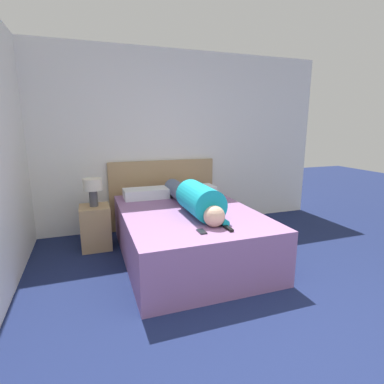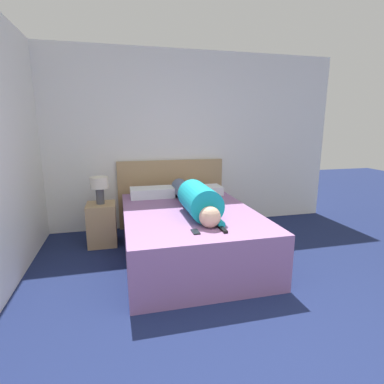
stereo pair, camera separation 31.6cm
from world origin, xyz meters
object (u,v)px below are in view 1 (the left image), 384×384
at_px(bed, 188,233).
at_px(table_lamp, 93,188).
at_px(nightstand, 96,227).
at_px(tv_remote, 228,229).
at_px(pillow_second, 195,190).
at_px(pillow_near_headboard, 146,193).
at_px(cell_phone, 202,232).
at_px(person_lying, 194,198).

xyz_separation_m(bed, table_lamp, (-1.02, 0.63, 0.50)).
distance_m(nightstand, tv_remote, 1.85).
relative_size(table_lamp, pillow_second, 0.62).
height_order(pillow_near_headboard, tv_remote, pillow_near_headboard).
relative_size(bed, table_lamp, 5.88).
xyz_separation_m(bed, pillow_near_headboard, (-0.34, 0.75, 0.35)).
bearing_deg(tv_remote, cell_phone, 175.25).
bearing_deg(table_lamp, pillow_near_headboard, 10.05).
bearing_deg(cell_phone, nightstand, 123.57).
height_order(pillow_near_headboard, pillow_second, pillow_near_headboard).
bearing_deg(bed, table_lamp, 148.13).
xyz_separation_m(person_lying, pillow_near_headboard, (-0.40, 0.81, -0.08)).
distance_m(table_lamp, person_lying, 1.28).
xyz_separation_m(nightstand, pillow_near_headboard, (0.68, 0.12, 0.36)).
relative_size(person_lying, pillow_second, 2.87).
bearing_deg(person_lying, cell_phone, -104.09).
xyz_separation_m(bed, tv_remote, (0.15, -0.76, 0.30)).
distance_m(nightstand, cell_phone, 1.67).
bearing_deg(pillow_second, pillow_near_headboard, 180.00).
height_order(nightstand, table_lamp, table_lamp).
relative_size(pillow_near_headboard, tv_remote, 3.93).
bearing_deg(cell_phone, table_lamp, 123.57).
bearing_deg(bed, pillow_second, 64.21).
bearing_deg(table_lamp, tv_remote, -49.89).
distance_m(person_lying, pillow_near_headboard, 0.91).
distance_m(table_lamp, tv_remote, 1.83).
bearing_deg(pillow_second, tv_remote, -97.97).
bearing_deg(cell_phone, pillow_near_headboard, 98.75).
xyz_separation_m(nightstand, table_lamp, (0.00, 0.00, 0.51)).
relative_size(pillow_near_headboard, pillow_second, 1.05).
distance_m(person_lying, cell_phone, 0.72).
xyz_separation_m(table_lamp, cell_phone, (0.91, -1.37, -0.21)).
height_order(nightstand, pillow_second, pillow_second).
xyz_separation_m(nightstand, person_lying, (1.08, -0.69, 0.45)).
relative_size(nightstand, pillow_near_headboard, 0.93).
relative_size(bed, tv_remote, 13.66).
bearing_deg(bed, person_lying, -41.40).
distance_m(table_lamp, pillow_second, 1.40).
distance_m(nightstand, pillow_near_headboard, 0.78).
relative_size(table_lamp, pillow_near_headboard, 0.59).
relative_size(nightstand, table_lamp, 1.58).
relative_size(nightstand, person_lying, 0.34).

